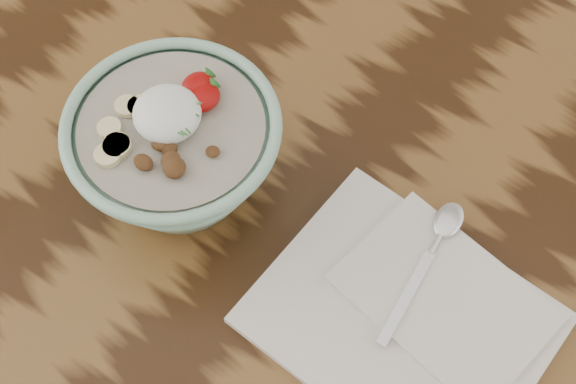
{
  "coord_description": "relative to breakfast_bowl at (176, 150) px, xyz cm",
  "views": [
    {
      "loc": [
        23.46,
        -30.64,
        150.43
      ],
      "look_at": [
        1.59,
        -3.75,
        87.51
      ],
      "focal_mm": 50.0,
      "sensor_mm": 36.0,
      "label": 1
    }
  ],
  "objects": [
    {
      "name": "breakfast_bowl",
      "position": [
        0.0,
        0.0,
        0.0
      ],
      "size": [
        21.35,
        21.35,
        14.59
      ],
      "rotation": [
        0.0,
        0.0,
        -0.06
      ],
      "color": "#8FC1A7",
      "rests_on": "table"
    },
    {
      "name": "spoon",
      "position": [
        25.12,
        10.98,
        -5.2
      ],
      "size": [
        4.68,
        17.6,
        0.92
      ],
      "rotation": [
        0.0,
        0.0,
        0.16
      ],
      "color": "silver",
      "rests_on": "napkin"
    },
    {
      "name": "table",
      "position": [
        11.93,
        4.85,
        -16.54
      ],
      "size": [
        160.0,
        90.0,
        75.0
      ],
      "color": "black",
      "rests_on": "ground"
    },
    {
      "name": "napkin",
      "position": [
        27.47,
        3.09,
        -6.55
      ],
      "size": [
        27.35,
        22.95,
        1.67
      ],
      "rotation": [
        0.0,
        0.0,
        0.01
      ],
      "color": "white",
      "rests_on": "table"
    }
  ]
}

